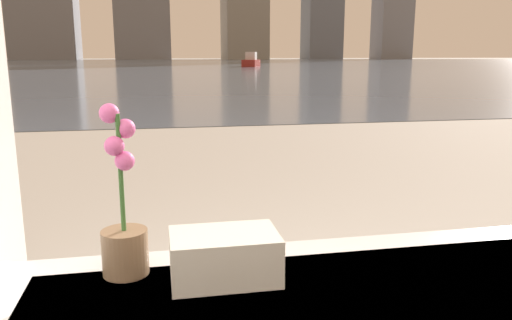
% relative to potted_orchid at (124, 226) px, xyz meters
% --- Properties ---
extents(potted_orchid, '(0.12, 0.12, 0.44)m').
position_rel_potted_orchid_xyz_m(potted_orchid, '(0.00, 0.00, 0.00)').
color(potted_orchid, '#8C6B4C').
rests_on(potted_orchid, bathtub).
extents(towel_stack, '(0.27, 0.18, 0.12)m').
position_rel_potted_orchid_xyz_m(towel_stack, '(0.25, -0.08, -0.07)').
color(towel_stack, silver).
rests_on(towel_stack, bathtub).
extents(harbor_water, '(180.00, 110.00, 0.01)m').
position_rel_potted_orchid_xyz_m(harbor_water, '(0.52, 61.13, -0.63)').
color(harbor_water, slate).
rests_on(harbor_water, ground_plane).
extents(harbor_boat_4, '(2.29, 3.67, 1.30)m').
position_rel_potted_orchid_xyz_m(harbor_boat_4, '(8.53, 43.93, -0.16)').
color(harbor_boat_4, maroon).
rests_on(harbor_boat_4, harbor_water).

